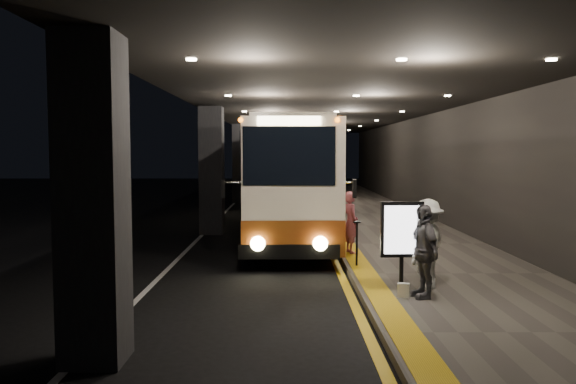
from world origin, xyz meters
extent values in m
plane|color=black|center=(0.00, 0.00, 0.00)|extent=(90.00, 90.00, 0.00)
cube|color=silver|center=(-1.80, 5.00, 0.01)|extent=(0.12, 50.00, 0.01)
cube|color=gold|center=(2.35, 5.00, 0.01)|extent=(0.18, 50.00, 0.01)
cube|color=#514C44|center=(4.75, 5.00, 0.07)|extent=(4.50, 50.00, 0.15)
cube|color=gold|center=(2.85, 5.00, 0.16)|extent=(0.50, 50.00, 0.01)
cube|color=black|center=(7.00, 5.00, 3.00)|extent=(0.10, 50.00, 6.00)
cube|color=black|center=(-1.50, -8.00, 2.20)|extent=(0.80, 0.80, 4.40)
cube|color=black|center=(-1.50, 4.00, 2.20)|extent=(0.80, 0.80, 4.40)
cube|color=black|center=(-1.50, 16.00, 2.20)|extent=(0.80, 0.80, 4.40)
cube|color=black|center=(2.50, 5.00, 4.60)|extent=(9.00, 50.00, 0.40)
cube|color=beige|center=(1.15, 3.26, 2.03)|extent=(2.62, 11.64, 3.29)
cube|color=brown|center=(1.15, 3.26, 0.82)|extent=(2.64, 11.66, 0.87)
cube|color=black|center=(1.15, -2.57, 2.75)|extent=(2.13, 0.10, 1.35)
cube|color=black|center=(1.15, -2.49, 0.53)|extent=(2.37, 0.29, 0.34)
cylinder|color=black|center=(0.06, -0.41, 0.48)|extent=(0.27, 0.97, 0.97)
cylinder|color=black|center=(2.23, -0.41, 0.48)|extent=(0.27, 0.97, 0.97)
cylinder|color=black|center=(0.06, 7.12, 0.48)|extent=(0.27, 0.97, 0.97)
cylinder|color=black|center=(2.23, 7.12, 0.48)|extent=(0.27, 0.97, 0.97)
sphere|color=#FFEAA5|center=(0.42, -2.58, 0.72)|extent=(0.35, 0.35, 0.35)
sphere|color=#FFEAA5|center=(1.87, -2.58, 0.72)|extent=(0.35, 0.35, 0.35)
cube|color=#FFF2BF|center=(1.15, -2.58, 3.56)|extent=(1.45, 0.08, 0.21)
cube|color=beige|center=(0.99, 17.93, 2.10)|extent=(3.32, 12.17, 3.41)
cube|color=brown|center=(0.99, 17.93, 0.85)|extent=(3.34, 12.19, 0.90)
cube|color=black|center=(0.99, 11.89, 2.86)|extent=(2.20, 0.21, 1.40)
cube|color=black|center=(0.99, 11.97, 0.55)|extent=(2.47, 0.42, 0.35)
cylinder|color=black|center=(-0.14, 14.13, 0.50)|extent=(0.28, 1.00, 1.00)
cylinder|color=black|center=(2.13, 14.13, 0.50)|extent=(0.28, 1.00, 1.00)
cylinder|color=black|center=(-0.14, 21.94, 0.50)|extent=(0.28, 1.00, 1.00)
cylinder|color=black|center=(2.13, 21.94, 0.50)|extent=(0.28, 1.00, 1.00)
cube|color=beige|center=(0.94, 30.16, 2.16)|extent=(2.78, 12.37, 3.49)
cube|color=brown|center=(0.94, 30.16, 0.87)|extent=(2.80, 12.39, 0.92)
cube|color=black|center=(0.94, 23.97, 2.93)|extent=(2.26, 0.10, 1.44)
cube|color=black|center=(0.94, 24.05, 0.56)|extent=(2.52, 0.29, 0.36)
cylinder|color=black|center=(-0.23, 26.26, 0.51)|extent=(0.29, 1.03, 1.03)
cylinder|color=black|center=(2.10, 26.26, 0.51)|extent=(0.29, 1.03, 1.03)
cylinder|color=black|center=(-0.23, 34.27, 0.51)|extent=(0.29, 1.03, 1.03)
cylinder|color=black|center=(2.10, 34.27, 0.51)|extent=(0.29, 1.03, 1.03)
imported|color=#B55460|center=(2.80, -0.65, 0.97)|extent=(0.54, 0.69, 1.65)
imported|color=silver|center=(3.84, -4.55, 1.04)|extent=(1.10, 1.25, 1.78)
imported|color=#4F4D53|center=(3.61, -5.21, 1.02)|extent=(0.71, 1.10, 1.74)
cube|color=black|center=(4.13, -3.21, 0.32)|extent=(0.30, 0.21, 0.34)
cube|color=silver|center=(3.25, -5.22, 0.28)|extent=(0.24, 0.18, 0.27)
cylinder|color=black|center=(3.30, -4.80, 0.49)|extent=(0.08, 0.08, 0.68)
cube|color=black|center=(3.30, -4.80, 1.36)|extent=(0.83, 0.13, 1.07)
cube|color=white|center=(3.30, -4.86, 1.36)|extent=(0.70, 0.05, 0.92)
cylinder|color=black|center=(2.75, -2.33, 0.67)|extent=(0.05, 0.05, 1.04)
camera|label=1|loc=(1.07, -15.45, 2.84)|focal=35.00mm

